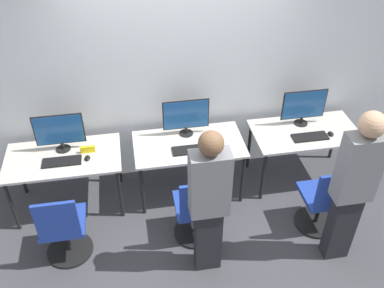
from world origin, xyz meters
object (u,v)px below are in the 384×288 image
at_px(monitor_center, 186,116).
at_px(mouse_right, 331,134).
at_px(monitor_left, 59,131).
at_px(monitor_right, 304,106).
at_px(keyboard_left, 62,162).
at_px(office_chair_right, 323,203).
at_px(office_chair_left, 64,231).
at_px(mouse_left, 88,158).
at_px(keyboard_center, 191,150).
at_px(keyboard_right, 310,137).
at_px(person_center, 209,200).
at_px(person_right, 354,185).
at_px(mouse_center, 215,146).
at_px(office_chair_center, 197,212).

relative_size(monitor_center, mouse_right, 5.92).
relative_size(monitor_left, monitor_right, 1.00).
relative_size(keyboard_left, office_chair_right, 0.45).
bearing_deg(office_chair_left, keyboard_left, 90.01).
bearing_deg(mouse_right, office_chair_right, -115.03).
xyz_separation_m(mouse_left, keyboard_center, (1.13, -0.04, -0.01)).
bearing_deg(keyboard_center, monitor_left, 169.15).
distance_m(monitor_left, keyboard_right, 2.82).
distance_m(mouse_left, office_chair_left, 0.81).
bearing_deg(office_chair_right, person_center, -168.39).
xyz_separation_m(keyboard_center, office_chair_right, (1.32, -0.71, -0.35)).
xyz_separation_m(keyboard_center, person_right, (1.34, -1.08, 0.25)).
height_order(mouse_left, keyboard_right, mouse_left).
xyz_separation_m(office_chair_left, mouse_right, (3.06, 0.65, 0.36)).
distance_m(monitor_center, person_right, 1.94).
distance_m(keyboard_center, person_right, 1.74).
bearing_deg(person_right, monitor_left, 153.82).
relative_size(office_chair_left, monitor_center, 1.70).
relative_size(monitor_left, person_right, 0.30).
xyz_separation_m(mouse_center, office_chair_right, (1.04, -0.73, -0.36)).
bearing_deg(monitor_right, mouse_right, -47.30).
relative_size(keyboard_center, office_chair_right, 0.45).
bearing_deg(monitor_right, monitor_center, 178.74).
height_order(mouse_right, office_chair_right, office_chair_right).
relative_size(mouse_center, keyboard_right, 0.22).
relative_size(office_chair_left, monitor_right, 1.70).
xyz_separation_m(person_center, mouse_right, (1.66, 0.99, -0.18)).
xyz_separation_m(keyboard_center, office_chair_center, (-0.04, -0.62, -0.35)).
xyz_separation_m(mouse_left, mouse_right, (2.79, -0.03, 0.00)).
relative_size(keyboard_left, mouse_right, 4.58).
bearing_deg(mouse_left, mouse_right, -0.68).
distance_m(mouse_center, monitor_right, 1.18).
distance_m(person_center, person_right, 1.35).
distance_m(mouse_center, office_chair_right, 1.32).
height_order(office_chair_center, person_center, person_center).
bearing_deg(mouse_right, keyboard_left, 179.54).
height_order(monitor_left, office_chair_left, monitor_left).
xyz_separation_m(mouse_center, keyboard_right, (1.12, -0.01, -0.01)).
xyz_separation_m(office_chair_left, monitor_center, (1.40, 0.96, 0.58)).
distance_m(keyboard_left, keyboard_center, 1.40).
bearing_deg(keyboard_center, person_center, -90.10).
bearing_deg(person_center, keyboard_right, 35.10).
height_order(monitor_left, mouse_left, monitor_left).
relative_size(keyboard_center, mouse_center, 4.58).
relative_size(mouse_left, person_center, 0.05).
height_order(mouse_left, person_center, person_center).
xyz_separation_m(mouse_left, person_right, (2.47, -1.12, 0.25)).
distance_m(keyboard_right, mouse_right, 0.26).
distance_m(monitor_left, keyboard_left, 0.33).
height_order(keyboard_left, keyboard_right, same).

